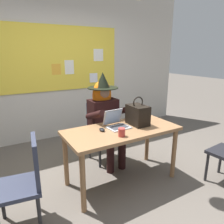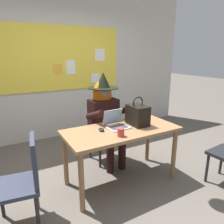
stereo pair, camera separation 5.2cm
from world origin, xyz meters
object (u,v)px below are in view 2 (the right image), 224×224
at_px(handbag, 138,115).
at_px(chair_at_desk, 102,128).
at_px(desk_main, 121,136).
at_px(computer_mouse, 101,130).
at_px(chair_spare_by_window, 24,178).
at_px(laptop, 116,123).
at_px(coffee_mug, 121,132).
at_px(person_costumed, 105,113).

bearing_deg(handbag, chair_at_desk, 107.42).
bearing_deg(desk_main, chair_at_desk, 84.95).
xyz_separation_m(computer_mouse, chair_spare_by_window, (-0.93, -0.22, -0.25)).
height_order(chair_at_desk, computer_mouse, chair_at_desk).
xyz_separation_m(laptop, coffee_mug, (-0.11, -0.30, -0.00)).
relative_size(desk_main, laptop, 4.93).
relative_size(chair_at_desk, coffee_mug, 9.65).
bearing_deg(computer_mouse, person_costumed, 64.57).
bearing_deg(desk_main, computer_mouse, 167.15).
xyz_separation_m(computer_mouse, coffee_mug, (0.12, -0.26, 0.03)).
bearing_deg(handbag, person_costumed, 110.65).
relative_size(handbag, coffee_mug, 3.98).
bearing_deg(coffee_mug, handbag, 31.31).
xyz_separation_m(desk_main, laptop, (-0.03, 0.09, 0.14)).
distance_m(desk_main, computer_mouse, 0.28).
bearing_deg(computer_mouse, chair_spare_by_window, -160.30).
relative_size(chair_at_desk, computer_mouse, 8.81).
height_order(laptop, coffee_mug, laptop).
distance_m(desk_main, handbag, 0.36).
xyz_separation_m(laptop, chair_spare_by_window, (-1.16, -0.26, -0.28)).
bearing_deg(coffee_mug, chair_spare_by_window, 178.05).
bearing_deg(person_costumed, laptop, -12.59).
bearing_deg(desk_main, coffee_mug, -123.24).
bearing_deg(handbag, laptop, 169.90).
height_order(desk_main, chair_at_desk, chair_at_desk).
xyz_separation_m(handbag, coffee_mug, (-0.40, -0.24, -0.09)).
height_order(computer_mouse, coffee_mug, coffee_mug).
distance_m(desk_main, coffee_mug, 0.28).
height_order(desk_main, laptop, laptop).
height_order(laptop, computer_mouse, laptop).
distance_m(person_costumed, chair_spare_by_window, 1.48).
height_order(chair_at_desk, person_costumed, person_costumed).
relative_size(chair_at_desk, chair_spare_by_window, 1.02).
relative_size(person_costumed, handbag, 3.67).
bearing_deg(laptop, handbag, -14.36).
xyz_separation_m(computer_mouse, handbag, (0.52, -0.02, 0.12)).
xyz_separation_m(desk_main, chair_spare_by_window, (-1.18, -0.17, -0.14)).
bearing_deg(chair_spare_by_window, coffee_mug, -174.26).
relative_size(laptop, handbag, 0.77).
bearing_deg(desk_main, person_costumed, 83.38).
bearing_deg(chair_spare_by_window, computer_mouse, -158.78).
height_order(person_costumed, laptop, person_costumed).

